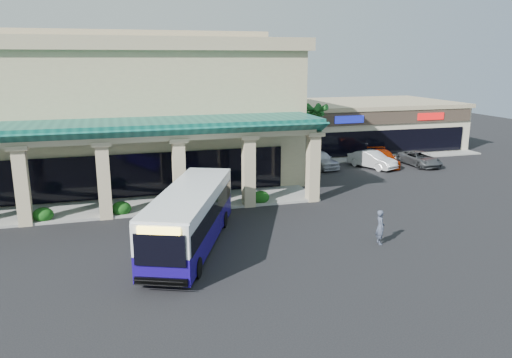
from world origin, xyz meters
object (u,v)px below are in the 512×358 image
object	(u,v)px
transit_bus	(191,219)
pedestrian	(380,227)
car_silver	(319,159)
car_gray	(419,159)
car_white	(372,160)
car_red	(383,158)

from	to	relation	value
transit_bus	pedestrian	bearing A→B (deg)	9.23
transit_bus	pedestrian	world-z (taller)	transit_bus
car_silver	car_gray	xyz separation A→B (m)	(9.04, -1.72, -0.12)
car_white	transit_bus	bearing A→B (deg)	-164.34
car_white	car_red	bearing A→B (deg)	-2.44
car_gray	car_white	bearing A→B (deg)	173.41
transit_bus	car_silver	world-z (taller)	transit_bus
transit_bus	pedestrian	xyz separation A→B (m)	(9.56, -2.32, -0.61)
car_silver	car_white	distance (m)	4.67
transit_bus	pedestrian	size ratio (longest dim) A/B	5.97
pedestrian	car_silver	size ratio (longest dim) A/B	0.40
pedestrian	car_red	xyz separation A→B (m)	(10.24, 17.18, -0.21)
car_silver	car_white	bearing A→B (deg)	-25.34
transit_bus	car_red	distance (m)	24.77
transit_bus	car_gray	xyz separation A→B (m)	(23.04, 14.02, -0.88)
car_silver	transit_bus	bearing A→B (deg)	-139.93
car_white	car_gray	bearing A→B (deg)	-26.64
car_red	car_gray	world-z (taller)	car_red
transit_bus	car_red	world-z (taller)	transit_bus
car_white	car_red	xyz separation A→B (m)	(1.35, 0.48, -0.04)
transit_bus	car_red	bearing A→B (deg)	59.77
transit_bus	car_gray	size ratio (longest dim) A/B	2.34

